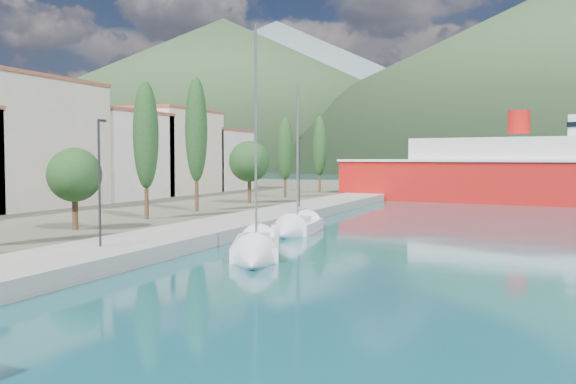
% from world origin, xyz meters
% --- Properties ---
extents(ground, '(1400.00, 1400.00, 0.00)m').
position_xyz_m(ground, '(0.00, 120.00, 0.00)').
color(ground, '#144F5A').
extents(quay, '(5.00, 88.00, 0.80)m').
position_xyz_m(quay, '(-9.00, 26.00, 0.40)').
color(quay, gray).
rests_on(quay, ground).
extents(town_buildings, '(9.20, 69.20, 11.30)m').
position_xyz_m(town_buildings, '(-32.00, 36.91, 5.57)').
color(town_buildings, beige).
rests_on(town_buildings, land_strip).
extents(tree_row, '(3.92, 64.63, 10.89)m').
position_xyz_m(tree_row, '(-15.43, 31.99, 5.84)').
color(tree_row, '#47301E').
rests_on(tree_row, land_strip).
extents(lamp_posts, '(0.15, 47.70, 6.06)m').
position_xyz_m(lamp_posts, '(-9.00, 14.90, 4.08)').
color(lamp_posts, '#2D2D33').
rests_on(lamp_posts, quay).
extents(sailboat_near, '(5.46, 9.07, 12.73)m').
position_xyz_m(sailboat_near, '(-2.46, 15.80, 0.31)').
color(sailboat_near, silver).
rests_on(sailboat_near, ground).
extents(sailboat_mid, '(3.18, 7.60, 10.85)m').
position_xyz_m(sailboat_mid, '(-4.55, 26.36, 0.31)').
color(sailboat_mid, silver).
rests_on(sailboat_mid, ground).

